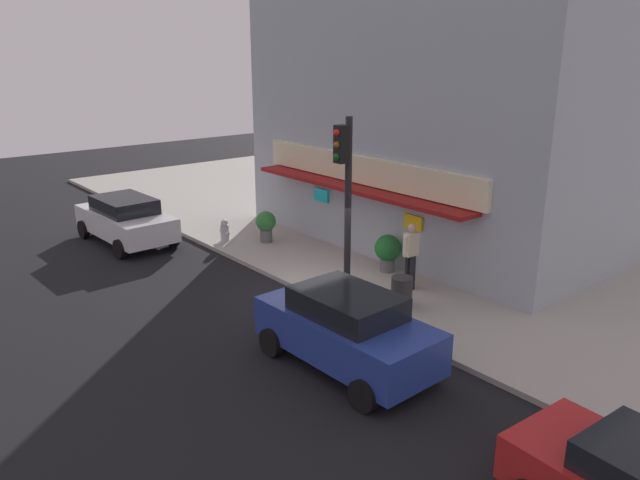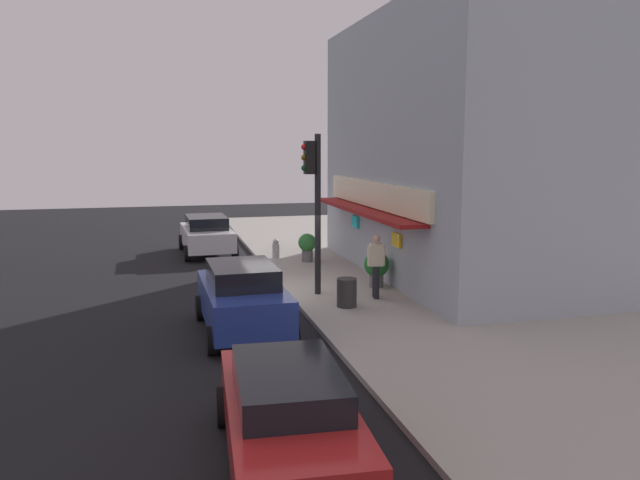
# 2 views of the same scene
# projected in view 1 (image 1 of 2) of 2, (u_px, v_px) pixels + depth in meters

# --- Properties ---
(ground_plane) EXTENTS (58.75, 58.75, 0.00)m
(ground_plane) POSITION_uv_depth(u_px,v_px,m) (310.00, 297.00, 16.63)
(ground_plane) COLOR black
(sidewalk) EXTENTS (39.17, 12.73, 0.13)m
(sidewalk) POSITION_uv_depth(u_px,v_px,m) (457.00, 248.00, 20.49)
(sidewalk) COLOR #A39E93
(sidewalk) RESTS_ON ground_plane
(corner_building) EXTENTS (12.22, 9.26, 8.68)m
(corner_building) POSITION_uv_depth(u_px,v_px,m) (454.00, 110.00, 20.88)
(corner_building) COLOR #9EA8B2
(corner_building) RESTS_ON sidewalk
(traffic_light) EXTENTS (0.32, 0.58, 4.71)m
(traffic_light) POSITION_uv_depth(u_px,v_px,m) (345.00, 183.00, 15.69)
(traffic_light) COLOR black
(traffic_light) RESTS_ON sidewalk
(fire_hydrant) EXTENTS (0.53, 0.29, 0.76)m
(fire_hydrant) POSITION_uv_depth(u_px,v_px,m) (225.00, 230.00, 20.97)
(fire_hydrant) COLOR #B2B2B7
(fire_hydrant) RESTS_ON sidewalk
(trash_can) EXTENTS (0.55, 0.55, 0.79)m
(trash_can) POSITION_uv_depth(u_px,v_px,m) (402.00, 292.00, 15.59)
(trash_can) COLOR #2D2D2D
(trash_can) RESTS_ON sidewalk
(pedestrian) EXTENTS (0.39, 0.53, 1.84)m
(pedestrian) POSITION_uv_depth(u_px,v_px,m) (411.00, 253.00, 16.61)
(pedestrian) COLOR black
(pedestrian) RESTS_ON sidewalk
(potted_plant_by_doorway) EXTENTS (0.69, 0.69, 1.07)m
(potted_plant_by_doorway) POSITION_uv_depth(u_px,v_px,m) (266.00, 224.00, 20.76)
(potted_plant_by_doorway) COLOR #59595B
(potted_plant_by_doorway) RESTS_ON sidewalk
(potted_plant_by_window) EXTENTS (0.79, 0.79, 1.12)m
(potted_plant_by_window) POSITION_uv_depth(u_px,v_px,m) (388.00, 250.00, 18.00)
(potted_plant_by_window) COLOR #59595B
(potted_plant_by_window) RESTS_ON sidewalk
(parked_car_blue) EXTENTS (4.12, 2.11, 1.70)m
(parked_car_blue) POSITION_uv_depth(u_px,v_px,m) (347.00, 329.00, 12.74)
(parked_car_blue) COLOR navy
(parked_car_blue) RESTS_ON ground_plane
(parked_car_white) EXTENTS (4.35, 2.23, 1.60)m
(parked_car_white) POSITION_uv_depth(u_px,v_px,m) (126.00, 219.00, 21.11)
(parked_car_white) COLOR silver
(parked_car_white) RESTS_ON ground_plane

